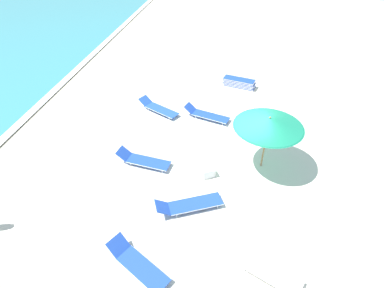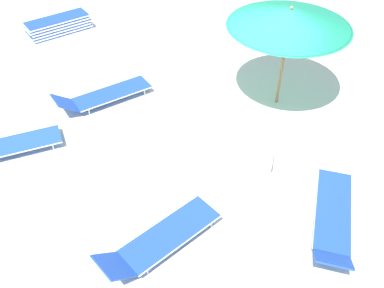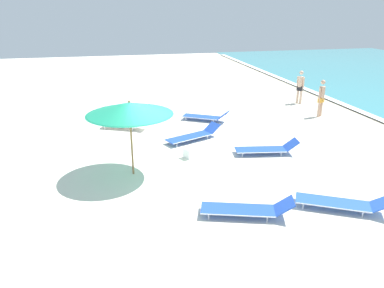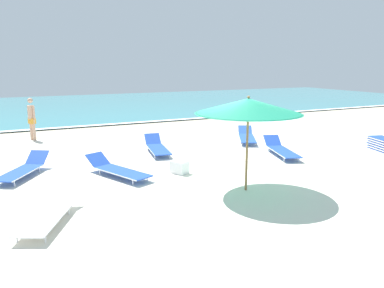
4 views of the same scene
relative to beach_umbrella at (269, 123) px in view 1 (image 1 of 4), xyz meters
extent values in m
cube|color=silver|center=(0.25, 1.15, -2.21)|extent=(60.00, 60.00, 0.16)
cube|color=#B8AE96|center=(0.25, 10.45, -2.13)|extent=(57.00, 2.20, 0.00)
cube|color=#B8AE96|center=(3.65, 8.02, -2.13)|extent=(3.15, 1.71, 0.00)
cube|color=#B8AE96|center=(9.32, 6.54, -2.13)|extent=(2.48, 1.10, 0.00)
cube|color=white|center=(0.25, 11.58, -2.07)|extent=(56.00, 0.44, 0.01)
cylinder|color=olive|center=(0.00, 0.00, -1.06)|extent=(0.06, 0.06, 2.14)
cone|color=#1E936B|center=(0.00, 0.00, 0.01)|extent=(2.63, 2.63, 0.37)
cylinder|color=#166E50|center=(0.00, 0.00, -0.17)|extent=(2.55, 2.55, 0.01)
sphere|color=olive|center=(0.00, 0.00, 0.22)|extent=(0.07, 0.07, 0.07)
cube|color=blue|center=(6.79, 1.03, -2.07)|extent=(1.06, 1.89, 0.03)
cube|color=silver|center=(6.79, 1.03, -2.10)|extent=(1.08, 1.93, 0.04)
cube|color=blue|center=(6.80, 1.06, -1.99)|extent=(1.06, 1.89, 0.03)
cube|color=silver|center=(6.80, 1.06, -2.02)|extent=(1.08, 1.93, 0.04)
cube|color=blue|center=(6.81, 1.11, -1.90)|extent=(1.06, 1.89, 0.03)
cube|color=silver|center=(6.81, 1.11, -1.93)|extent=(1.08, 1.93, 0.04)
cube|color=blue|center=(6.80, 1.06, -1.82)|extent=(1.06, 1.89, 0.03)
cube|color=silver|center=(6.80, 1.06, -1.85)|extent=(1.08, 1.93, 0.04)
cube|color=blue|center=(6.81, 1.11, -1.73)|extent=(1.06, 1.89, 0.03)
cube|color=silver|center=(6.81, 1.11, -1.76)|extent=(1.08, 1.93, 0.04)
cube|color=blue|center=(6.81, 1.10, -1.65)|extent=(1.06, 1.89, 0.03)
cube|color=silver|center=(6.81, 1.10, -1.68)|extent=(1.08, 1.93, 0.04)
cube|color=white|center=(-4.78, -0.16, -1.95)|extent=(1.25, 1.74, 0.03)
cylinder|color=silver|center=(-5.05, -0.03, -1.95)|extent=(0.74, 1.49, 0.03)
cylinder|color=silver|center=(-4.51, -0.30, -1.95)|extent=(0.74, 1.49, 0.03)
cube|color=white|center=(-4.33, 0.78, -1.80)|extent=(0.72, 0.67, 0.33)
cylinder|color=silver|center=(-4.83, -0.85, -2.05)|extent=(0.03, 0.03, 0.16)
cylinder|color=silver|center=(-4.74, 0.52, -2.05)|extent=(0.03, 0.03, 0.16)
cylinder|color=silver|center=(-4.28, 0.30, -2.05)|extent=(0.03, 0.03, 0.16)
cube|color=blue|center=(-5.17, 3.52, -1.95)|extent=(1.39, 1.76, 0.03)
cylinder|color=silver|center=(-5.43, 3.68, -1.95)|extent=(0.90, 1.46, 0.03)
cylinder|color=silver|center=(-4.92, 3.37, -1.95)|extent=(0.90, 1.46, 0.03)
cube|color=blue|center=(-4.63, 4.43, -1.79)|extent=(0.73, 0.68, 0.36)
cylinder|color=silver|center=(-5.30, 2.83, -2.05)|extent=(0.03, 0.03, 0.16)
cylinder|color=silver|center=(-5.05, 4.22, -2.05)|extent=(0.03, 0.03, 0.16)
cylinder|color=silver|center=(-4.62, 3.95, -2.05)|extent=(0.03, 0.03, 0.16)
cube|color=blue|center=(3.32, 4.92, -1.95)|extent=(1.43, 1.91, 0.03)
cylinder|color=silver|center=(3.06, 5.07, -1.95)|extent=(0.93, 1.64, 0.03)
cylinder|color=silver|center=(3.58, 4.77, -1.95)|extent=(0.93, 1.64, 0.03)
cube|color=blue|center=(3.89, 5.93, -1.81)|extent=(0.74, 0.70, 0.32)
cylinder|color=silver|center=(2.75, 4.41, -2.05)|extent=(0.03, 0.03, 0.16)
cylinder|color=silver|center=(3.19, 4.16, -2.05)|extent=(0.03, 0.03, 0.16)
cylinder|color=silver|center=(3.45, 5.68, -2.05)|extent=(0.03, 0.03, 0.16)
cylinder|color=silver|center=(3.90, 5.43, -2.05)|extent=(0.03, 0.03, 0.16)
cube|color=blue|center=(-2.54, 2.36, -1.95)|extent=(1.30, 1.97, 0.03)
cylinder|color=silver|center=(-2.81, 2.24, -1.95)|extent=(0.78, 1.74, 0.03)
cylinder|color=silver|center=(-2.26, 2.48, -1.95)|extent=(0.78, 1.74, 0.03)
cube|color=blue|center=(-3.00, 3.43, -1.80)|extent=(0.72, 0.66, 0.34)
cylinder|color=silver|center=(-2.48, 1.59, -2.05)|extent=(0.03, 0.03, 0.16)
cylinder|color=silver|center=(-2.01, 1.79, -2.05)|extent=(0.03, 0.03, 0.16)
cylinder|color=silver|center=(-3.06, 2.93, -2.05)|extent=(0.03, 0.03, 0.16)
cylinder|color=silver|center=(-2.60, 3.14, -2.05)|extent=(0.03, 0.03, 0.16)
cube|color=blue|center=(-0.65, 4.56, -1.95)|extent=(0.88, 1.85, 0.03)
cylinder|color=silver|center=(-0.95, 4.61, -1.95)|extent=(0.32, 1.76, 0.03)
cylinder|color=silver|center=(-0.36, 4.51, -1.95)|extent=(0.32, 1.76, 0.03)
cube|color=blue|center=(-0.48, 5.65, -1.79)|extent=(0.64, 0.54, 0.36)
cylinder|color=silver|center=(-1.02, 3.92, -2.05)|extent=(0.03, 0.03, 0.16)
cylinder|color=silver|center=(-0.51, 3.84, -2.05)|extent=(0.03, 0.03, 0.16)
cylinder|color=silver|center=(-0.79, 5.28, -2.05)|extent=(0.03, 0.03, 0.16)
cylinder|color=silver|center=(-0.29, 5.20, -2.05)|extent=(0.03, 0.03, 0.16)
cube|color=blue|center=(3.12, 2.38, -1.95)|extent=(1.14, 1.95, 0.03)
cylinder|color=silver|center=(2.83, 2.47, -1.95)|extent=(0.59, 1.77, 0.03)
cylinder|color=silver|center=(3.40, 2.28, -1.95)|extent=(0.59, 1.77, 0.03)
cube|color=blue|center=(3.47, 3.47, -1.79)|extent=(0.69, 0.62, 0.35)
cylinder|color=silver|center=(2.65, 1.77, -2.05)|extent=(0.03, 0.03, 0.16)
cylinder|color=silver|center=(3.14, 1.61, -2.05)|extent=(0.03, 0.03, 0.16)
cylinder|color=silver|center=(3.09, 3.14, -2.05)|extent=(0.03, 0.03, 0.16)
cylinder|color=silver|center=(3.58, 2.99, -2.05)|extent=(0.03, 0.03, 0.16)
cube|color=white|center=(-0.92, 2.09, -1.97)|extent=(0.52, 0.58, 0.32)
cube|color=white|center=(-0.92, 2.09, -1.78)|extent=(0.54, 0.61, 0.05)
camera|label=1|loc=(-9.41, 1.47, 6.20)|focal=28.00mm
camera|label=2|loc=(-3.67, 7.70, 3.91)|focal=40.00mm
camera|label=3|loc=(10.92, -0.59, 2.90)|focal=35.00mm
camera|label=4|loc=(-5.12, -7.57, 1.01)|focal=35.00mm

